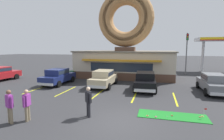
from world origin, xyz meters
The scene contains 25 objects.
ground_plane centered at (0.00, 0.00, 0.00)m, with size 160.00×160.00×0.00m, color #2D2D30.
donut_shop_building centered at (-2.19, 13.94, 3.74)m, with size 12.30×6.75×10.96m.
putting_mat centered at (2.74, 1.44, 0.01)m, with size 3.73×1.27×0.03m, color #197523.
mini_donut_near_left centered at (4.19, 1.59, 0.05)m, with size 0.13×0.13×0.04m, color #A5724C.
mini_donut_near_right centered at (4.32, 1.70, 0.05)m, with size 0.13×0.13×0.04m, color #E5C666.
mini_donut_mid_left centered at (2.73, 1.41, 0.05)m, with size 0.13×0.13×0.04m, color brown.
mini_donut_mid_centre centered at (1.87, 1.00, 0.05)m, with size 0.13×0.13×0.04m, color #D8667F.
mini_donut_mid_right centered at (1.41, 1.04, 0.05)m, with size 0.13×0.13×0.04m, color #D17F47.
golf_ball centered at (2.47, 1.20, 0.05)m, with size 0.04×0.04×0.04m, color white.
putting_flag_pin centered at (4.39, 1.53, 0.44)m, with size 0.13×0.01×0.55m.
car_grey centered at (6.47, 7.68, 0.87)m, with size 2.02×4.58×1.60m.
car_champagne centered at (-3.17, 7.65, 0.87)m, with size 2.01×4.57×1.60m.
car_navy centered at (-8.08, 7.51, 0.87)m, with size 2.02×4.58×1.60m.
car_black centered at (0.85, 7.39, 0.87)m, with size 2.15×4.64×1.60m.
car_red centered at (-15.48, 7.42, 0.87)m, with size 2.23×4.68×1.60m.
pedestrian_blue_sweater_man centered at (-4.56, -1.11, 0.92)m, with size 0.30×0.59×1.66m.
pedestrian_hooded_kid centered at (-1.71, 0.19, 0.93)m, with size 0.43×0.47×1.68m.
pedestrian_leather_jacket_man centered at (-5.18, -1.57, 0.95)m, with size 0.56×0.37×1.71m.
trash_bin centered at (-8.26, 10.85, 0.50)m, with size 0.57×0.57×0.97m.
traffic_light_pole centered at (5.80, 18.07, 3.71)m, with size 0.28×0.47×5.80m.
parking_stripe_far_left centered at (-8.78, 5.00, 0.00)m, with size 0.12×3.60×0.01m, color yellow.
parking_stripe_left centered at (-5.78, 5.00, 0.00)m, with size 0.12×3.60×0.01m, color yellow.
parking_stripe_mid_left centered at (-2.78, 5.00, 0.00)m, with size 0.12×3.60×0.01m, color yellow.
parking_stripe_centre centered at (0.22, 5.00, 0.00)m, with size 0.12×3.60×0.01m, color yellow.
parking_stripe_mid_right centered at (3.22, 5.00, 0.00)m, with size 0.12×3.60×0.01m, color yellow.
Camera 1 is at (1.84, -8.38, 3.77)m, focal length 28.00 mm.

